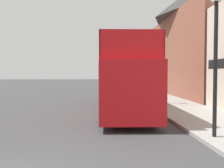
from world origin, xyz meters
name	(u,v)px	position (x,y,z in m)	size (l,w,h in m)	color
ground_plane	(76,96)	(0.00, 21.00, 0.00)	(144.00, 144.00, 0.00)	#3D3D3F
sidewalk	(155,97)	(7.34, 18.00, 0.07)	(3.68, 108.00, 0.14)	#999993
brick_terrace_rear	(196,40)	(12.18, 21.11, 5.63)	(6.00, 18.92, 11.26)	#935642
tour_bus	(123,81)	(3.59, 9.47, 1.79)	(2.81, 10.52, 3.92)	red
parked_car_ahead_of_bus	(124,92)	(4.36, 17.04, 0.65)	(2.01, 4.34, 1.40)	maroon
lamp_post_nearest	(216,31)	(6.03, 3.11, 3.64)	(0.35, 0.35, 5.13)	black
lamp_post_second	(152,60)	(5.88, 12.64, 3.17)	(0.35, 0.35, 4.35)	black
lamp_post_third	(136,59)	(6.13, 22.17, 3.70)	(0.35, 0.35, 5.23)	black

